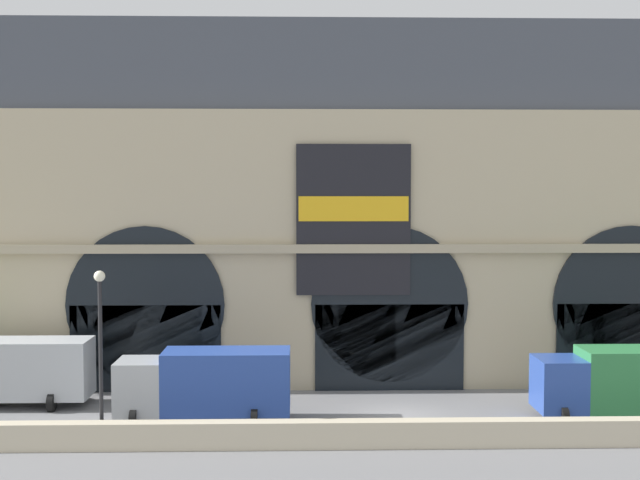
# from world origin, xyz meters

# --- Properties ---
(ground_plane) EXTENTS (200.00, 200.00, 0.00)m
(ground_plane) POSITION_xyz_m (0.00, 0.00, 0.00)
(ground_plane) COLOR slate
(quay_parapet_wall) EXTENTS (90.00, 0.70, 1.07)m
(quay_parapet_wall) POSITION_xyz_m (0.00, -4.39, 0.53)
(quay_parapet_wall) COLOR beige
(quay_parapet_wall) RESTS_ON ground
(station_building) EXTENTS (51.38, 4.89, 18.77)m
(station_building) POSITION_xyz_m (0.03, 7.27, 9.06)
(station_building) COLOR #BCAD8C
(station_building) RESTS_ON ground
(box_truck_west) EXTENTS (7.50, 2.91, 3.12)m
(box_truck_west) POSITION_xyz_m (-18.00, 2.32, 1.70)
(box_truck_west) COLOR #2D7A42
(box_truck_west) RESTS_ON ground
(box_truck_midwest) EXTENTS (7.50, 2.91, 3.12)m
(box_truck_midwest) POSITION_xyz_m (-8.61, -0.53, 1.70)
(box_truck_midwest) COLOR #ADB2B7
(box_truck_midwest) RESTS_ON ground
(box_truck_mideast) EXTENTS (7.50, 2.91, 3.12)m
(box_truck_mideast) POSITION_xyz_m (9.71, -0.60, 1.70)
(box_truck_mideast) COLOR #28479E
(box_truck_mideast) RESTS_ON ground
(street_lamp_quayside) EXTENTS (0.44, 0.44, 6.90)m
(street_lamp_quayside) POSITION_xyz_m (-12.41, -3.59, 4.41)
(street_lamp_quayside) COLOR black
(street_lamp_quayside) RESTS_ON ground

